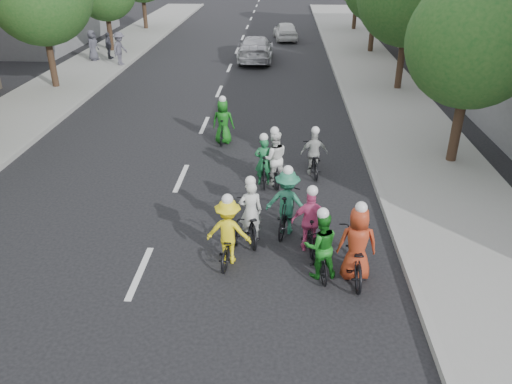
# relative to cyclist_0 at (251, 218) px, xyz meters

# --- Properties ---
(ground) EXTENTS (120.00, 120.00, 0.00)m
(ground) POSITION_rel_cyclist_0_xyz_m (-2.42, -1.64, -0.56)
(ground) COLOR black
(ground) RESTS_ON ground
(sidewalk_left) EXTENTS (4.00, 80.00, 0.15)m
(sidewalk_left) POSITION_rel_cyclist_0_xyz_m (-10.42, 8.36, -0.49)
(sidewalk_left) COLOR gray
(sidewalk_left) RESTS_ON ground
(curb_left) EXTENTS (0.18, 80.00, 0.18)m
(curb_left) POSITION_rel_cyclist_0_xyz_m (-8.47, 8.36, -0.47)
(curb_left) COLOR #999993
(curb_left) RESTS_ON ground
(sidewalk_right) EXTENTS (4.00, 80.00, 0.15)m
(sidewalk_right) POSITION_rel_cyclist_0_xyz_m (5.58, 8.36, -0.49)
(sidewalk_right) COLOR gray
(sidewalk_right) RESTS_ON ground
(curb_right) EXTENTS (0.18, 80.00, 0.18)m
(curb_right) POSITION_rel_cyclist_0_xyz_m (3.63, 8.36, -0.47)
(curb_right) COLOR #999993
(curb_right) RESTS_ON ground
(tree_r_0) EXTENTS (4.00, 4.00, 5.97)m
(tree_r_0) POSITION_rel_cyclist_0_xyz_m (6.38, 4.96, 3.40)
(tree_r_0) COLOR black
(tree_r_0) RESTS_ON ground
(cyclist_0) EXTENTS (0.92, 1.83, 1.74)m
(cyclist_0) POSITION_rel_cyclist_0_xyz_m (0.00, 0.00, 0.00)
(cyclist_0) COLOR black
(cyclist_0) RESTS_ON ground
(cyclist_1) EXTENTS (0.85, 1.52, 1.72)m
(cyclist_1) POSITION_rel_cyclist_0_xyz_m (1.62, -1.46, 0.09)
(cyclist_1) COLOR black
(cyclist_1) RESTS_ON ground
(cyclist_2) EXTENTS (1.10, 1.68, 1.76)m
(cyclist_2) POSITION_rel_cyclist_0_xyz_m (-0.44, -1.01, 0.09)
(cyclist_2) COLOR black
(cyclist_2) RESTS_ON ground
(cyclist_3) EXTENTS (0.94, 1.51, 1.72)m
(cyclist_3) POSITION_rel_cyclist_0_xyz_m (1.45, -0.41, 0.07)
(cyclist_3) COLOR black
(cyclist_3) RESTS_ON ground
(cyclist_4) EXTENTS (0.86, 1.94, 1.90)m
(cyclist_4) POSITION_rel_cyclist_0_xyz_m (2.40, -1.46, 0.10)
(cyclist_4) COLOR black
(cyclist_4) RESTS_ON ground
(cyclist_5) EXTENTS (0.57, 1.66, 1.65)m
(cyclist_5) POSITION_rel_cyclist_0_xyz_m (0.19, 3.16, 0.02)
(cyclist_5) COLOR black
(cyclist_5) RESTS_ON ground
(cyclist_6) EXTENTS (0.92, 1.74, 1.84)m
(cyclist_6) POSITION_rel_cyclist_0_xyz_m (0.51, 3.20, 0.09)
(cyclist_6) COLOR black
(cyclist_6) RESTS_ON ground
(cyclist_7) EXTENTS (1.21, 1.91, 1.86)m
(cyclist_7) POSITION_rel_cyclist_0_xyz_m (0.89, 0.38, 0.16)
(cyclist_7) COLOR black
(cyclist_7) RESTS_ON ground
(cyclist_8) EXTENTS (0.88, 1.80, 1.61)m
(cyclist_8) POSITION_rel_cyclist_0_xyz_m (1.75, 3.96, -0.01)
(cyclist_8) COLOR black
(cyclist_8) RESTS_ON ground
(cyclist_9) EXTENTS (0.82, 1.58, 1.77)m
(cyclist_9) POSITION_rel_cyclist_0_xyz_m (-1.42, 6.54, 0.09)
(cyclist_9) COLOR black
(cyclist_9) RESTS_ON ground
(follow_car_lead) EXTENTS (2.09, 5.10, 1.48)m
(follow_car_lead) POSITION_rel_cyclist_0_xyz_m (-1.00, 20.41, 0.18)
(follow_car_lead) COLOR silver
(follow_car_lead) RESTS_ON ground
(follow_car_trail) EXTENTS (1.97, 4.00, 1.31)m
(follow_car_trail) POSITION_rel_cyclist_0_xyz_m (0.82, 27.53, 0.09)
(follow_car_trail) COLOR white
(follow_car_trail) RESTS_ON ground
(spectator_0) EXTENTS (0.97, 1.33, 1.85)m
(spectator_0) POSITION_rel_cyclist_0_xyz_m (-8.72, 18.17, 0.52)
(spectator_0) COLOR #565462
(spectator_0) RESTS_ON sidewalk_left
(spectator_1) EXTENTS (0.39, 0.92, 1.55)m
(spectator_1) POSITION_rel_cyclist_0_xyz_m (-9.92, 19.77, 0.37)
(spectator_1) COLOR #474853
(spectator_1) RESTS_ON sidewalk_left
(spectator_2) EXTENTS (0.72, 0.96, 1.77)m
(spectator_2) POSITION_rel_cyclist_0_xyz_m (-10.72, 19.29, 0.47)
(spectator_2) COLOR #43434E
(spectator_2) RESTS_ON sidewalk_left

